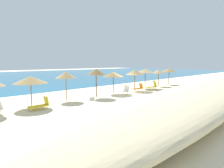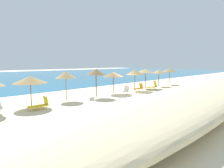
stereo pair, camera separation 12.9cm
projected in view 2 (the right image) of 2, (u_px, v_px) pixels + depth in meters
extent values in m
plane|color=beige|center=(127.00, 93.00, 21.61)|extent=(160.00, 160.00, 0.00)
cube|color=#1E6B93|center=(21.00, 76.00, 48.34)|extent=(160.00, 60.04, 0.01)
ellipsoid|color=beige|center=(211.00, 91.00, 17.77)|extent=(40.71, 9.96, 1.65)
cylinder|color=brown|center=(31.00, 94.00, 15.04)|extent=(0.07, 0.07, 2.05)
cone|color=#9E7F4C|center=(30.00, 80.00, 14.91)|extent=(2.65, 2.65, 0.57)
cylinder|color=brown|center=(66.00, 88.00, 17.66)|extent=(0.07, 0.07, 2.25)
cone|color=tan|center=(66.00, 75.00, 17.51)|extent=(1.97, 1.97, 0.61)
cylinder|color=brown|center=(96.00, 85.00, 19.38)|extent=(0.10, 0.10, 2.45)
cone|color=olive|center=(96.00, 72.00, 19.22)|extent=(2.03, 2.03, 0.63)
cylinder|color=brown|center=(113.00, 84.00, 21.51)|extent=(0.08, 0.08, 2.09)
cone|color=olive|center=(113.00, 74.00, 21.38)|extent=(2.41, 2.41, 0.54)
cylinder|color=brown|center=(135.00, 82.00, 23.77)|extent=(0.10, 0.10, 2.19)
cone|color=#9E7F4C|center=(135.00, 72.00, 23.62)|extent=(2.36, 2.36, 0.61)
cylinder|color=brown|center=(145.00, 80.00, 25.88)|extent=(0.09, 0.09, 2.31)
cone|color=tan|center=(146.00, 71.00, 25.73)|extent=(2.69, 2.69, 0.53)
cylinder|color=brown|center=(159.00, 79.00, 28.12)|extent=(0.10, 0.10, 2.12)
cone|color=tan|center=(159.00, 71.00, 27.98)|extent=(2.05, 2.05, 0.54)
cylinder|color=brown|center=(169.00, 78.00, 30.29)|extent=(0.10, 0.10, 2.22)
cone|color=olive|center=(170.00, 70.00, 30.15)|extent=(2.49, 2.49, 0.56)
cube|color=orange|center=(137.00, 89.00, 22.88)|extent=(1.31, 0.83, 0.07)
cube|color=orange|center=(141.00, 86.00, 23.13)|extent=(0.35, 0.60, 0.65)
cylinder|color=silver|center=(133.00, 90.00, 22.84)|extent=(0.04, 0.04, 0.32)
cylinder|color=silver|center=(135.00, 91.00, 22.43)|extent=(0.04, 0.04, 0.32)
cylinder|color=silver|center=(139.00, 90.00, 23.37)|extent=(0.04, 0.04, 0.32)
cylinder|color=silver|center=(142.00, 90.00, 22.95)|extent=(0.04, 0.04, 0.32)
cylinder|color=silver|center=(0.00, 112.00, 12.77)|extent=(0.04, 0.04, 0.28)
cube|color=white|center=(126.00, 91.00, 20.87)|extent=(1.37, 1.19, 0.07)
cube|color=white|center=(127.00, 88.00, 21.39)|extent=(0.49, 0.63, 0.65)
cylinder|color=silver|center=(123.00, 94.00, 20.45)|extent=(0.04, 0.04, 0.30)
cylinder|color=silver|center=(127.00, 94.00, 20.33)|extent=(0.04, 0.04, 0.30)
cylinder|color=silver|center=(124.00, 92.00, 21.46)|extent=(0.04, 0.04, 0.30)
cylinder|color=silver|center=(129.00, 92.00, 21.33)|extent=(0.04, 0.04, 0.30)
cube|color=yellow|center=(38.00, 106.00, 13.97)|extent=(1.41, 0.67, 0.07)
cube|color=yellow|center=(46.00, 101.00, 14.39)|extent=(0.18, 0.66, 0.68)
cylinder|color=silver|center=(28.00, 109.00, 13.78)|extent=(0.04, 0.04, 0.24)
cylinder|color=silver|center=(31.00, 110.00, 13.38)|extent=(0.04, 0.04, 0.24)
cylinder|color=silver|center=(44.00, 106.00, 14.60)|extent=(0.04, 0.04, 0.24)
cylinder|color=silver|center=(47.00, 108.00, 14.20)|extent=(0.04, 0.04, 0.24)
cube|color=yellow|center=(151.00, 87.00, 24.85)|extent=(1.42, 1.04, 0.07)
cube|color=yellow|center=(155.00, 84.00, 25.00)|extent=(0.53, 0.65, 0.87)
cylinder|color=silver|center=(147.00, 88.00, 24.90)|extent=(0.04, 0.04, 0.25)
cylinder|color=silver|center=(148.00, 89.00, 24.45)|extent=(0.04, 0.04, 0.25)
cylinder|color=silver|center=(154.00, 88.00, 25.27)|extent=(0.04, 0.04, 0.25)
cylinder|color=silver|center=(156.00, 88.00, 24.83)|extent=(0.04, 0.04, 0.25)
cube|color=white|center=(91.00, 98.00, 17.70)|extent=(0.57, 0.46, 0.33)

